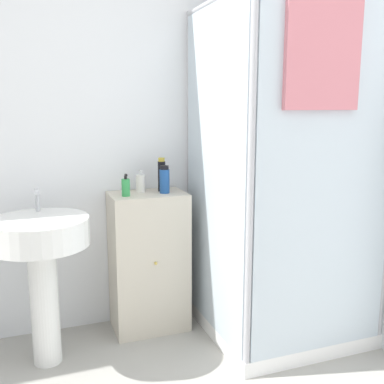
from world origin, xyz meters
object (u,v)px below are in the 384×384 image
Objects in this scene: sink at (41,253)px; shampoo_bottle_blue at (165,180)px; soap_dispenser at (126,187)px; lotion_bottle_white at (141,183)px; shampoo_bottle_tall_black at (162,175)px.

sink is 0.84m from shampoo_bottle_blue.
soap_dispenser is at bearing -175.94° from shampoo_bottle_blue.
soap_dispenser is 0.79× the size of shampoo_bottle_blue.
sink is 0.74m from lotion_bottle_white.
sink is 4.53× the size of shampoo_bottle_tall_black.
sink is 0.61m from soap_dispenser.
shampoo_bottle_blue is (-0.00, -0.07, -0.02)m from shampoo_bottle_tall_black.
lotion_bottle_white is (0.62, 0.26, 0.31)m from sink.
shampoo_bottle_tall_black is 0.14m from lotion_bottle_white.
shampoo_bottle_blue reaches higher than soap_dispenser.
shampoo_bottle_tall_black is at bearing -5.58° from lotion_bottle_white.
shampoo_bottle_tall_black reaches higher than shampoo_bottle_blue.
shampoo_bottle_tall_black reaches higher than sink.
lotion_bottle_white reaches higher than sink.
shampoo_bottle_tall_black reaches higher than lotion_bottle_white.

